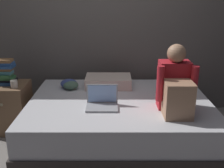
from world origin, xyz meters
TOP-DOWN VIEW (x-y plane):
  - ground_plane at (0.00, 0.00)m, footprint 8.00×8.00m
  - wall_back at (0.00, 1.20)m, footprint 5.60×0.10m
  - bed at (0.20, 0.30)m, footprint 2.00×1.50m
  - nightstand at (-1.10, 0.52)m, footprint 0.44×0.46m
  - person_sitting at (0.73, 0.02)m, footprint 0.39×0.44m
  - laptop at (0.02, 0.11)m, footprint 0.32×0.23m
  - pillow at (0.07, 0.75)m, footprint 0.56×0.36m
  - book_stack at (-1.11, 0.52)m, footprint 0.23×0.16m
  - mug at (-0.97, 0.40)m, footprint 0.08×0.08m
  - clothes_pile at (-0.40, 0.67)m, footprint 0.23×0.21m

SIDE VIEW (x-z plane):
  - ground_plane at x=0.00m, z-range 0.00..0.00m
  - bed at x=0.20m, z-range 0.00..0.46m
  - nightstand at x=-1.10m, z-range 0.00..0.57m
  - clothes_pile at x=-0.40m, z-range 0.46..0.58m
  - laptop at x=0.02m, z-range 0.41..0.63m
  - pillow at x=0.07m, z-range 0.47..0.60m
  - mug at x=-0.97m, z-range 0.57..0.66m
  - person_sitting at x=0.73m, z-range 0.39..1.04m
  - book_stack at x=-1.11m, z-range 0.57..0.87m
  - wall_back at x=0.00m, z-range 0.00..2.70m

